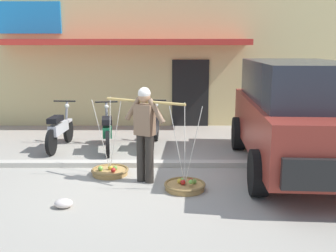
# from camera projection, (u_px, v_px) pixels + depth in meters

# --- Properties ---
(ground_plane) EXTENTS (90.00, 90.00, 0.00)m
(ground_plane) POSITION_uv_depth(u_px,v_px,m) (146.00, 177.00, 7.19)
(ground_plane) COLOR #9E998C
(sidewalk_curb) EXTENTS (20.00, 0.24, 0.10)m
(sidewalk_curb) POSITION_uv_depth(u_px,v_px,m) (148.00, 164.00, 7.87)
(sidewalk_curb) COLOR #BAB4A5
(sidewalk_curb) RESTS_ON ground
(fruit_vendor) EXTENTS (1.40, 0.82, 1.70)m
(fruit_vendor) POSITION_uv_depth(u_px,v_px,m) (146.00, 128.00, 6.77)
(fruit_vendor) COLOR #2D2823
(fruit_vendor) RESTS_ON ground
(fruit_basket_left_side) EXTENTS (0.70, 0.70, 1.45)m
(fruit_basket_left_side) POSITION_uv_depth(u_px,v_px,m) (111.00, 171.00, 7.34)
(fruit_basket_left_side) COLOR #B2894C
(fruit_basket_left_side) RESTS_ON ground
(fruit_basket_right_side) EXTENTS (0.70, 0.70, 1.45)m
(fruit_basket_right_side) POSITION_uv_depth(u_px,v_px,m) (186.00, 185.00, 6.57)
(fruit_basket_right_side) COLOR #B2894C
(fruit_basket_right_side) RESTS_ON ground
(motorcycle_nearest_shop) EXTENTS (0.54, 1.82, 1.09)m
(motorcycle_nearest_shop) POSITION_uv_depth(u_px,v_px,m) (61.00, 130.00, 9.16)
(motorcycle_nearest_shop) COLOR black
(motorcycle_nearest_shop) RESTS_ON ground
(motorcycle_second_in_row) EXTENTS (0.54, 1.81, 1.09)m
(motorcycle_second_in_row) POSITION_uv_depth(u_px,v_px,m) (108.00, 131.00, 9.01)
(motorcycle_second_in_row) COLOR black
(motorcycle_second_in_row) RESTS_ON ground
(motorcycle_third_in_row) EXTENTS (0.54, 1.82, 1.09)m
(motorcycle_third_in_row) POSITION_uv_depth(u_px,v_px,m) (155.00, 129.00, 9.29)
(motorcycle_third_in_row) COLOR black
(motorcycle_third_in_row) RESTS_ON ground
(parked_truck) EXTENTS (2.40, 4.92, 2.10)m
(parked_truck) POSITION_uv_depth(u_px,v_px,m) (298.00, 112.00, 7.51)
(parked_truck) COLOR maroon
(parked_truck) RESTS_ON ground
(storefront_building) EXTENTS (13.00, 6.00, 4.20)m
(storefront_building) POSITION_uv_depth(u_px,v_px,m) (133.00, 55.00, 13.94)
(storefront_building) COLOR #DBC684
(storefront_building) RESTS_ON ground
(plastic_litter_bag) EXTENTS (0.28, 0.22, 0.14)m
(plastic_litter_bag) POSITION_uv_depth(u_px,v_px,m) (65.00, 203.00, 5.83)
(plastic_litter_bag) COLOR silver
(plastic_litter_bag) RESTS_ON ground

